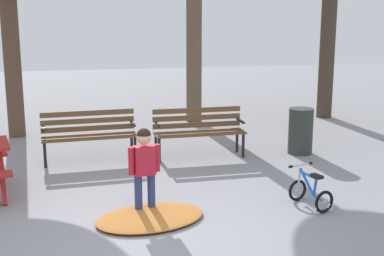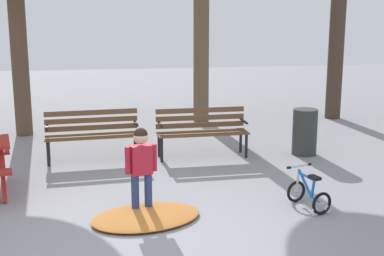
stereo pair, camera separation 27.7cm
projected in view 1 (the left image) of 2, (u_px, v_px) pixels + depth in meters
ground at (142, 238)px, 6.19m from camera, size 36.00×36.00×0.00m
park_bench_far_left at (89, 132)px, 9.26m from camera, size 1.63×0.56×0.85m
park_bench_left at (199, 128)px, 9.54m from camera, size 1.61×0.48×0.85m
child_standing at (144, 163)px, 6.83m from camera, size 0.41×0.22×1.11m
kids_bicycle at (311, 192)px, 7.12m from camera, size 0.50×0.62×0.54m
leaf_pile at (150, 217)px, 6.72m from camera, size 1.59×1.30×0.07m
trash_bin at (301, 131)px, 9.75m from camera, size 0.44×0.44×0.83m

